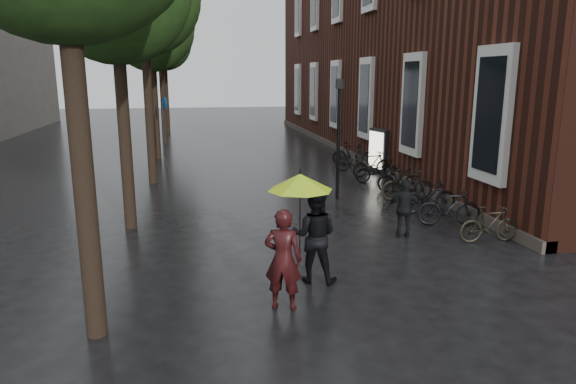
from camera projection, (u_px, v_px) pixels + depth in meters
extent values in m
plane|color=black|center=(358.00, 342.00, 7.93)|extent=(120.00, 120.00, 0.00)
cube|color=#38160F|center=(434.00, 37.00, 27.18)|extent=(10.00, 33.00, 12.00)
cube|color=silver|center=(493.00, 115.00, 13.52)|extent=(0.25, 1.60, 3.60)
cube|color=black|center=(490.00, 115.00, 13.50)|extent=(0.10, 1.20, 3.00)
cube|color=silver|center=(413.00, 105.00, 18.31)|extent=(0.25, 1.60, 3.60)
cube|color=black|center=(411.00, 105.00, 18.29)|extent=(0.10, 1.20, 3.00)
cube|color=silver|center=(367.00, 98.00, 23.10)|extent=(0.25, 1.60, 3.60)
cube|color=black|center=(365.00, 98.00, 23.08)|extent=(0.10, 1.20, 3.00)
cube|color=silver|center=(336.00, 94.00, 27.88)|extent=(0.25, 1.60, 3.60)
cube|color=black|center=(334.00, 94.00, 27.87)|extent=(0.10, 1.20, 3.00)
cube|color=silver|center=(314.00, 92.00, 32.67)|extent=(0.25, 1.60, 3.60)
cube|color=black|center=(313.00, 92.00, 32.65)|extent=(0.10, 1.20, 3.00)
cube|color=silver|center=(315.00, 0.00, 31.45)|extent=(0.25, 1.60, 3.60)
cube|color=black|center=(314.00, 0.00, 31.43)|extent=(0.10, 1.20, 3.00)
cube|color=silver|center=(298.00, 89.00, 37.46)|extent=(0.25, 1.60, 3.60)
cube|color=black|center=(297.00, 89.00, 37.44)|extent=(0.10, 1.20, 3.00)
cube|color=silver|center=(299.00, 10.00, 36.24)|extent=(0.25, 1.60, 3.60)
cube|color=black|center=(297.00, 10.00, 36.22)|extent=(0.10, 1.20, 3.00)
cube|color=#3F3833|center=(343.00, 149.00, 27.59)|extent=(0.40, 33.00, 0.30)
cylinder|color=black|center=(85.00, 191.00, 7.64)|extent=(0.32, 0.32, 4.68)
cylinder|color=black|center=(125.00, 145.00, 13.38)|extent=(0.32, 0.32, 4.51)
cylinder|color=black|center=(149.00, 118.00, 19.12)|extent=(0.32, 0.32, 4.95)
cylinder|color=black|center=(156.00, 114.00, 24.90)|extent=(0.32, 0.32, 4.40)
cylinder|color=black|center=(163.00, 103.00, 30.62)|extent=(0.32, 0.32, 4.79)
cylinder|color=black|center=(167.00, 100.00, 36.38)|extent=(0.32, 0.32, 4.57)
imported|color=black|center=(283.00, 259.00, 8.88)|extent=(0.78, 0.65, 1.82)
imported|color=black|center=(315.00, 235.00, 10.09)|extent=(1.12, 1.01, 1.90)
cylinder|color=black|center=(300.00, 223.00, 9.47)|extent=(0.02, 0.02, 1.53)
cone|color=#C0EC18|center=(300.00, 182.00, 9.30)|extent=(1.21, 1.21, 0.31)
cylinder|color=black|center=(300.00, 172.00, 9.25)|extent=(0.02, 0.02, 0.08)
imported|color=black|center=(405.00, 209.00, 12.89)|extent=(0.95, 0.64, 1.49)
imported|color=black|center=(489.00, 224.00, 12.56)|extent=(1.56, 0.51, 0.92)
imported|color=black|center=(449.00, 207.00, 13.95)|extent=(1.79, 0.83, 1.04)
imported|color=black|center=(429.00, 196.00, 15.28)|extent=(1.70, 0.50, 1.02)
imported|color=black|center=(407.00, 185.00, 16.82)|extent=(1.76, 0.56, 1.04)
imported|color=black|center=(399.00, 178.00, 18.07)|extent=(1.62, 0.64, 0.95)
imported|color=black|center=(378.00, 171.00, 19.58)|extent=(1.84, 0.77, 0.94)
imported|color=black|center=(372.00, 164.00, 20.68)|extent=(1.80, 0.78, 1.05)
imported|color=black|center=(354.00, 160.00, 22.01)|extent=(1.56, 0.49, 0.93)
imported|color=black|center=(351.00, 153.00, 23.51)|extent=(1.78, 0.78, 1.03)
cube|color=black|center=(379.00, 151.00, 21.45)|extent=(0.25, 1.22, 1.85)
cube|color=white|center=(376.00, 150.00, 21.41)|extent=(0.04, 1.03, 1.51)
cylinder|color=black|center=(338.00, 144.00, 16.68)|extent=(0.11, 0.11, 3.66)
cube|color=black|center=(339.00, 84.00, 16.25)|extent=(0.20, 0.20, 0.32)
sphere|color=#FFE5B2|center=(339.00, 84.00, 16.25)|extent=(0.16, 0.16, 0.16)
cylinder|color=#262628|center=(164.00, 134.00, 23.29)|extent=(0.07, 0.07, 2.79)
cylinder|color=#0D4A92|center=(165.00, 103.00, 23.00)|extent=(0.03, 0.56, 0.56)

